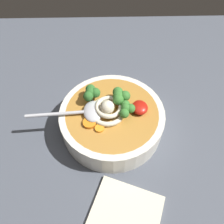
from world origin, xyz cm
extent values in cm
cube|color=#474C56|center=(0.00, 0.00, 1.37)|extent=(105.88, 105.88, 2.74)
cylinder|color=silver|center=(2.04, 1.45, 5.93)|extent=(24.24, 24.24, 6.38)
cylinder|color=#B27A33|center=(2.04, 1.45, 6.18)|extent=(21.33, 21.33, 5.87)
torus|color=beige|center=(1.84, 2.49, 9.68)|extent=(8.20, 8.20, 1.13)
torus|color=beige|center=(2.37, 2.14, 10.58)|extent=(8.78, 8.78, 1.02)
sphere|color=beige|center=(1.84, 2.49, 11.15)|extent=(3.18, 3.18, 3.18)
ellipsoid|color=#B7B7BC|center=(1.75, 5.68, 9.91)|extent=(6.28, 4.80, 1.60)
cylinder|color=#B7B7BC|center=(1.24, 13.16, 9.91)|extent=(1.82, 15.02, 0.80)
ellipsoid|color=#B2190F|center=(2.47, -4.85, 10.03)|extent=(4.09, 3.68, 1.84)
cylinder|color=#7A9E60|center=(4.75, -0.36, 9.78)|extent=(1.24, 1.24, 1.33)
sphere|color=#38752D|center=(4.75, -0.36, 11.66)|extent=(2.44, 2.44, 2.44)
sphere|color=#38752D|center=(5.97, -0.36, 11.44)|extent=(2.44, 2.44, 2.44)
sphere|color=#38752D|center=(3.64, 0.09, 11.55)|extent=(2.44, 2.44, 2.44)
sphere|color=#38752D|center=(4.75, -1.58, 11.49)|extent=(2.44, 2.44, 2.44)
cylinder|color=#7A9E60|center=(1.37, -1.54, 9.69)|extent=(1.08, 1.08, 1.15)
sphere|color=#38752D|center=(1.37, -1.54, 11.32)|extent=(2.11, 2.11, 2.11)
sphere|color=#38752D|center=(2.43, -1.54, 11.13)|extent=(2.11, 2.11, 2.11)
sphere|color=#38752D|center=(0.41, -1.15, 11.23)|extent=(2.11, 2.11, 2.11)
sphere|color=#38752D|center=(1.37, -2.60, 11.17)|extent=(2.11, 2.11, 2.11)
cylinder|color=#7A9E60|center=(5.99, 6.34, 9.75)|extent=(1.18, 1.18, 1.27)
sphere|color=#2D6628|center=(5.99, 6.34, 11.55)|extent=(2.33, 2.33, 2.33)
sphere|color=#2D6628|center=(7.15, 6.34, 11.33)|extent=(2.33, 2.33, 2.33)
sphere|color=#2D6628|center=(4.93, 6.76, 11.44)|extent=(2.33, 2.33, 2.33)
sphere|color=#2D6628|center=(5.99, 5.17, 11.38)|extent=(2.33, 2.33, 2.33)
cylinder|color=orange|center=(-2.47, 4.24, 9.38)|extent=(2.03, 2.03, 0.52)
cylinder|color=orange|center=(-1.05, 6.42, 9.47)|extent=(2.94, 2.94, 0.70)
cube|color=beige|center=(-20.15, -0.32, 3.14)|extent=(18.91, 17.80, 0.80)
camera|label=1|loc=(-28.78, 2.22, 49.98)|focal=36.08mm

